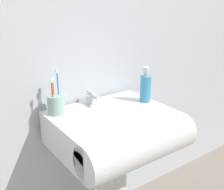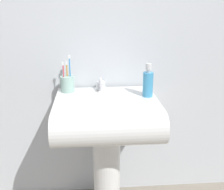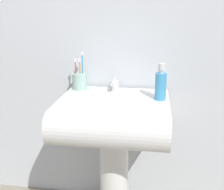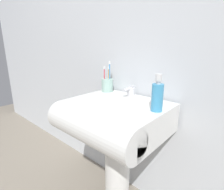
% 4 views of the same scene
% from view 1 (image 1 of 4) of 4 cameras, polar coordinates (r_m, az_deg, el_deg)
% --- Properties ---
extents(wall_back, '(5.00, 0.05, 2.40)m').
position_cam_1_polar(wall_back, '(1.48, -6.20, 15.35)').
color(wall_back, silver).
rests_on(wall_back, ground).
extents(sink_basin, '(0.57, 0.51, 0.17)m').
position_cam_1_polar(sink_basin, '(1.36, 1.36, -7.64)').
color(sink_basin, white).
rests_on(sink_basin, sink_pedestal).
extents(faucet, '(0.05, 0.11, 0.07)m').
position_cam_1_polar(faucet, '(1.46, -4.24, -0.65)').
color(faucet, silver).
rests_on(faucet, sink_basin).
extents(toothbrush_cup, '(0.08, 0.08, 0.22)m').
position_cam_1_polar(toothbrush_cup, '(1.36, -11.32, -1.78)').
color(toothbrush_cup, '#99BFB2').
rests_on(toothbrush_cup, sink_basin).
extents(soap_bottle, '(0.06, 0.06, 0.19)m').
position_cam_1_polar(soap_bottle, '(1.49, 6.81, 1.53)').
color(soap_bottle, '#3F99CC').
rests_on(soap_bottle, sink_basin).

